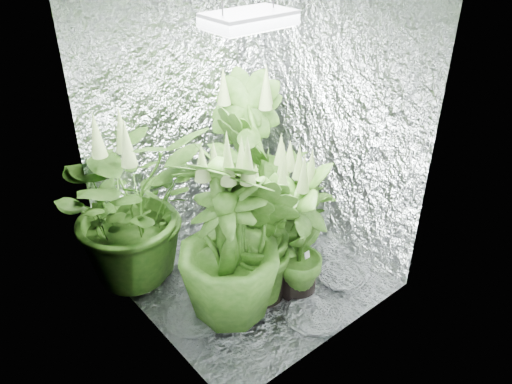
{
  "coord_description": "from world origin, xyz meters",
  "views": [
    {
      "loc": [
        -1.81,
        -2.23,
        2.41
      ],
      "look_at": [
        0.05,
        0.0,
        0.69
      ],
      "focal_mm": 35.0,
      "sensor_mm": 36.0,
      "label": 1
    }
  ],
  "objects": [
    {
      "name": "ground",
      "position": [
        0.0,
        0.0,
        0.0
      ],
      "size": [
        1.6,
        1.6,
        0.0
      ],
      "primitive_type": "plane",
      "color": "silver",
      "rests_on": "ground"
    },
    {
      "name": "plant_f",
      "position": [
        0.14,
        -0.35,
        0.51
      ],
      "size": [
        0.74,
        0.74,
        1.09
      ],
      "rotation": [
        0.0,
        0.0,
        4.03
      ],
      "color": "black",
      "rests_on": "ground"
    },
    {
      "name": "plant_e",
      "position": [
        0.22,
        -0.03,
        0.51
      ],
      "size": [
        0.88,
        0.88,
        1.07
      ],
      "rotation": [
        0.0,
        0.0,
        3.15
      ],
      "color": "black",
      "rests_on": "ground"
    },
    {
      "name": "plant_g",
      "position": [
        -0.07,
        -0.21,
        0.5
      ],
      "size": [
        0.59,
        0.59,
        1.1
      ],
      "rotation": [
        0.0,
        0.0,
        4.79
      ],
      "color": "black",
      "rests_on": "ground"
    },
    {
      "name": "plant_a",
      "position": [
        -0.63,
        0.53,
        0.61
      ],
      "size": [
        1.05,
        1.05,
        1.27
      ],
      "rotation": [
        0.0,
        0.0,
        0.01
      ],
      "color": "black",
      "rests_on": "ground"
    },
    {
      "name": "plant_label",
      "position": [
        0.19,
        -0.37,
        0.3
      ],
      "size": [
        0.04,
        0.02,
        0.07
      ],
      "primitive_type": "cube",
      "rotation": [
        -0.21,
        0.0,
        0.03
      ],
      "color": "white",
      "rests_on": "plant_f"
    },
    {
      "name": "grow_lamp",
      "position": [
        0.0,
        0.0,
        1.83
      ],
      "size": [
        0.5,
        0.3,
        0.22
      ],
      "color": "gray",
      "rests_on": "ceiling"
    },
    {
      "name": "plant_c",
      "position": [
        0.4,
        0.5,
        0.64
      ],
      "size": [
        0.79,
        0.79,
        1.37
      ],
      "rotation": [
        0.0,
        0.0,
        1.71
      ],
      "color": "black",
      "rests_on": "ground"
    },
    {
      "name": "walls",
      "position": [
        0.0,
        0.0,
        1.0
      ],
      "size": [
        1.62,
        1.62,
        2.0
      ],
      "color": "silver",
      "rests_on": "ground"
    },
    {
      "name": "circulation_fan",
      "position": [
        0.59,
        0.46,
        0.16
      ],
      "size": [
        0.18,
        0.32,
        0.37
      ],
      "rotation": [
        0.0,
        0.0,
        0.23
      ],
      "color": "black",
      "rests_on": "ground"
    },
    {
      "name": "plant_d",
      "position": [
        -0.35,
        -0.21,
        0.6
      ],
      "size": [
        0.93,
        0.93,
        1.29
      ],
      "rotation": [
        0.0,
        0.0,
        2.21
      ],
      "color": "black",
      "rests_on": "ground"
    },
    {
      "name": "plant_b",
      "position": [
        -0.11,
        0.13,
        0.52
      ],
      "size": [
        0.73,
        0.73,
        1.12
      ],
      "rotation": [
        0.0,
        0.0,
        1.07
      ],
      "color": "black",
      "rests_on": "ground"
    }
  ]
}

